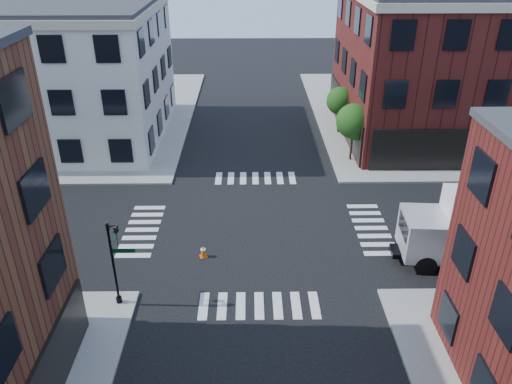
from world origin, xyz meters
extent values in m
plane|color=black|center=(0.00, 0.00, 0.00)|extent=(120.00, 120.00, 0.00)
cube|color=gray|center=(21.00, 21.00, 0.07)|extent=(30.00, 30.00, 0.15)
cube|color=gray|center=(-21.00, 21.00, 0.07)|extent=(30.00, 30.00, 0.15)
cube|color=#481512|center=(20.50, 16.00, 6.00)|extent=(25.00, 16.00, 12.00)
cube|color=silver|center=(-19.00, 16.00, 5.50)|extent=(22.00, 16.00, 11.00)
cylinder|color=black|center=(7.50, 10.00, 0.89)|extent=(0.18, 0.18, 1.47)
cylinder|color=black|center=(7.50, 10.00, 1.62)|extent=(0.12, 0.12, 1.47)
sphere|color=#1A3C10|center=(7.50, 10.00, 3.30)|extent=(2.69, 2.69, 2.69)
sphere|color=#1A3C10|center=(7.75, 9.90, 2.75)|extent=(1.85, 1.85, 1.85)
cylinder|color=black|center=(7.50, 16.00, 0.81)|extent=(0.18, 0.18, 1.33)
cylinder|color=black|center=(7.50, 16.00, 1.48)|extent=(0.12, 0.12, 1.33)
sphere|color=#1A3C10|center=(7.50, 16.00, 3.00)|extent=(2.43, 2.43, 2.43)
sphere|color=#1A3C10|center=(7.75, 15.90, 2.51)|extent=(1.67, 1.67, 1.67)
cylinder|color=black|center=(-6.80, -6.80, 2.30)|extent=(0.12, 0.12, 4.60)
cylinder|color=black|center=(-6.80, -6.80, 0.30)|extent=(0.28, 0.28, 0.30)
cube|color=#053819|center=(-6.25, -6.80, 3.15)|extent=(1.10, 0.03, 0.22)
cube|color=#053819|center=(-6.80, -6.25, 3.40)|extent=(0.03, 1.10, 0.22)
imported|color=black|center=(-6.45, -6.70, 3.90)|extent=(0.22, 0.18, 1.10)
imported|color=black|center=(-6.90, -6.45, 3.90)|extent=(0.18, 0.22, 1.10)
cube|color=silver|center=(13.17, -3.67, 2.37)|extent=(6.72, 3.26, 3.50)
cube|color=#96270D|center=(13.27, -2.24, 2.37)|extent=(2.48, 0.21, 0.79)
cube|color=#AAAAAC|center=(8.89, -3.38, 1.75)|extent=(2.44, 2.86, 2.26)
cube|color=black|center=(7.82, -3.30, 2.14)|extent=(0.26, 2.15, 1.02)
cube|color=black|center=(11.82, -3.58, 0.56)|extent=(9.08, 1.74, 0.28)
cylinder|color=black|center=(8.81, -4.56, 0.56)|extent=(1.15, 0.47, 1.13)
cylinder|color=black|center=(8.97, -2.20, 0.56)|extent=(1.15, 0.47, 1.13)
cylinder|color=black|center=(12.86, -4.84, 0.56)|extent=(1.15, 0.47, 1.13)
cylinder|color=black|center=(13.03, -2.47, 0.56)|extent=(1.15, 0.47, 1.13)
cube|color=#D85609|center=(-3.03, -2.85, 0.02)|extent=(0.50, 0.50, 0.04)
cone|color=#D85609|center=(-3.03, -2.85, 0.37)|extent=(0.47, 0.47, 0.74)
cylinder|color=white|center=(-3.03, -2.85, 0.47)|extent=(0.28, 0.28, 0.08)
camera|label=1|loc=(-0.42, -25.82, 16.23)|focal=35.00mm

